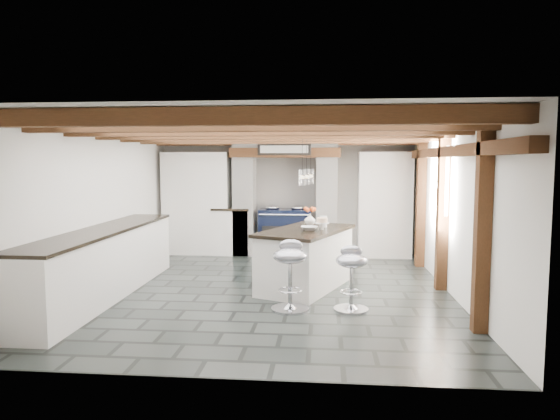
# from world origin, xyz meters

# --- Properties ---
(ground) EXTENTS (6.00, 6.00, 0.00)m
(ground) POSITION_xyz_m (0.00, 0.00, 0.00)
(ground) COLOR black
(ground) RESTS_ON ground
(room_shell) EXTENTS (6.00, 6.03, 6.00)m
(room_shell) POSITION_xyz_m (-0.61, 1.42, 1.07)
(room_shell) COLOR white
(room_shell) RESTS_ON ground
(range_cooker) EXTENTS (1.00, 0.63, 0.99)m
(range_cooker) POSITION_xyz_m (0.00, 2.68, 0.47)
(range_cooker) COLOR black
(range_cooker) RESTS_ON ground
(kitchen_island) EXTENTS (1.48, 1.94, 1.14)m
(kitchen_island) POSITION_xyz_m (0.50, 0.13, 0.44)
(kitchen_island) COLOR white
(kitchen_island) RESTS_ON ground
(bar_stool_near) EXTENTS (0.43, 0.43, 0.79)m
(bar_stool_near) POSITION_xyz_m (1.10, -0.94, 0.49)
(bar_stool_near) COLOR silver
(bar_stool_near) RESTS_ON ground
(bar_stool_far) EXTENTS (0.47, 0.47, 0.87)m
(bar_stool_far) POSITION_xyz_m (0.35, -1.00, 0.54)
(bar_stool_far) COLOR silver
(bar_stool_far) RESTS_ON ground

